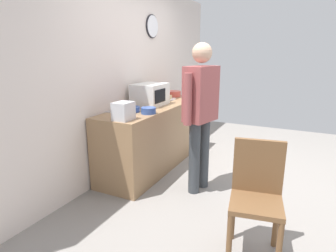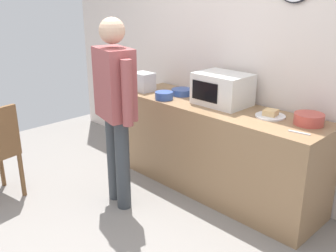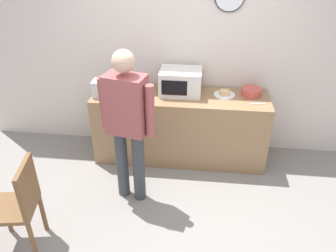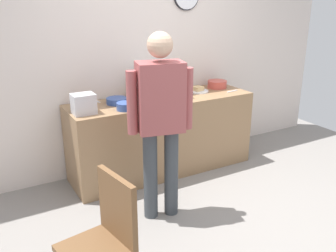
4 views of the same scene
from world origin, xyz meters
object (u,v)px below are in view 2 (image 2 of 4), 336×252
at_px(sandwich_plate, 270,115).
at_px(salad_bowl, 182,92).
at_px(mixing_bowl, 309,119).
at_px(fork_utensil, 184,89).
at_px(spoon_utensil, 299,133).
at_px(cereal_bowl, 164,96).
at_px(person_standing, 115,101).
at_px(toaster, 143,82).
at_px(microwave, 222,89).

relative_size(sandwich_plate, salad_bowl, 1.16).
bearing_deg(mixing_bowl, salad_bowl, -177.76).
bearing_deg(fork_utensil, mixing_bowl, -5.59).
xyz_separation_m(sandwich_plate, fork_utensil, (-1.21, 0.20, -0.02)).
distance_m(salad_bowl, spoon_utensil, 1.44).
bearing_deg(salad_bowl, cereal_bowl, -91.68).
bearing_deg(sandwich_plate, fork_utensil, 170.66).
bearing_deg(person_standing, toaster, 122.55).
distance_m(spoon_utensil, person_standing, 1.55).
xyz_separation_m(salad_bowl, mixing_bowl, (1.38, 0.05, 0.01)).
xyz_separation_m(salad_bowl, cereal_bowl, (-0.01, -0.26, 0.01)).
bearing_deg(spoon_utensil, salad_bowl, 172.35).
relative_size(toaster, fork_utensil, 1.29).
height_order(toaster, fork_utensil, toaster).
bearing_deg(spoon_utensil, person_standing, -152.59).
height_order(salad_bowl, cereal_bowl, cereal_bowl).
height_order(cereal_bowl, toaster, toaster).
height_order(toaster, spoon_utensil, toaster).
xyz_separation_m(cereal_bowl, toaster, (-0.41, 0.08, 0.06)).
relative_size(mixing_bowl, spoon_utensil, 1.41).
bearing_deg(mixing_bowl, person_standing, -144.18).
xyz_separation_m(microwave, mixing_bowl, (0.86, 0.04, -0.10)).
bearing_deg(person_standing, cereal_bowl, 95.06).
distance_m(microwave, cereal_bowl, 0.60).
xyz_separation_m(sandwich_plate, toaster, (-1.47, -0.18, 0.08)).
bearing_deg(microwave, person_standing, -116.75).
height_order(salad_bowl, person_standing, person_standing).
distance_m(cereal_bowl, fork_utensil, 0.48).
bearing_deg(toaster, spoon_utensil, -0.51).
bearing_deg(fork_utensil, person_standing, -79.35).
height_order(cereal_bowl, mixing_bowl, mixing_bowl).
relative_size(salad_bowl, mixing_bowl, 0.92).
distance_m(microwave, spoon_utensil, 0.94).
distance_m(microwave, sandwich_plate, 0.55).
distance_m(salad_bowl, toaster, 0.46).
bearing_deg(person_standing, spoon_utensil, 27.41).
bearing_deg(microwave, cereal_bowl, -152.47).
bearing_deg(salad_bowl, spoon_utensil, -7.65).
bearing_deg(cereal_bowl, fork_utensil, 108.18).
bearing_deg(cereal_bowl, salad_bowl, 88.32).
xyz_separation_m(cereal_bowl, mixing_bowl, (1.38, 0.31, 0.01)).
relative_size(microwave, toaster, 2.27).
xyz_separation_m(mixing_bowl, person_standing, (-1.33, -0.96, 0.07)).
xyz_separation_m(mixing_bowl, spoon_utensil, (0.05, -0.24, -0.04)).
distance_m(microwave, fork_utensil, 0.71).
height_order(sandwich_plate, person_standing, person_standing).
distance_m(salad_bowl, fork_utensil, 0.26).
xyz_separation_m(cereal_bowl, spoon_utensil, (1.43, 0.06, -0.03)).
bearing_deg(salad_bowl, sandwich_plate, 0.27).
distance_m(cereal_bowl, toaster, 0.42).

